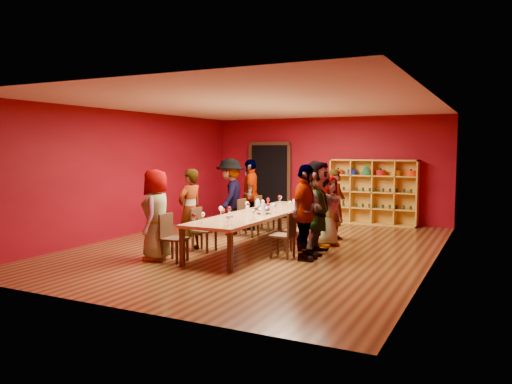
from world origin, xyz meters
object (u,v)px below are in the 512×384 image
Objects in this scene: chair_person_left_1 at (201,227)px; person_left_0 at (156,215)px; person_right_3 at (327,210)px; chair_person_right_2 at (299,227)px; chair_person_left_4 at (262,211)px; person_right_4 at (336,205)px; person_left_4 at (251,195)px; tasting_table at (260,215)px; chair_person_left_3 at (246,215)px; wine_bottle at (303,199)px; chair_person_right_4 at (324,218)px; chair_person_right_3 at (313,222)px; chair_person_right_1 at (286,232)px; chair_person_left_0 at (171,235)px; spittoon_bowl at (263,210)px; shelving_unit at (373,189)px; person_left_1 at (190,210)px; person_right_2 at (317,207)px; person_right_1 at (305,212)px; person_left_3 at (230,197)px.

person_left_0 is at bearing -107.84° from chair_person_left_1.
chair_person_right_2 is at bearing -176.13° from person_right_3.
chair_person_left_4 is 2.17m from person_right_4.
person_right_3 is at bearing 41.35° from person_left_4.
tasting_table is 1.47m from person_right_3.
chair_person_left_3 is 0.49× the size of person_left_4.
chair_person_left_3 is 3.02× the size of wine_bottle.
wine_bottle is (-0.70, 0.42, 0.37)m from chair_person_right_4.
tasting_table is 5.06× the size of chair_person_right_3.
chair_person_left_4 and chair_person_right_2 have the same top height.
person_left_0 is 4.17m from wine_bottle.
chair_person_left_3 is (0.33, 3.02, -0.36)m from person_left_0.
person_left_0 is 2.50m from chair_person_right_1.
chair_person_left_0 and chair_person_left_3 have the same top height.
spittoon_bowl is (1.40, 1.74, -0.03)m from person_left_0.
shelving_unit is 2.78m from person_right_4.
person_left_4 reaches higher than person_left_0.
person_left_1 is at bearing -151.95° from spittoon_bowl.
person_left_0 is at bearing -138.67° from chair_person_right_2.
person_left_4 is at bearing 84.75° from person_right_4.
person_left_4 reaches higher than chair_person_left_3.
person_right_2 reaches higher than chair_person_left_1.
person_right_1 is 1.62m from chair_person_right_3.
person_right_2 is at bearing -1.56° from tasting_table.
chair_person_right_4 is (0.00, 1.59, 0.00)m from chair_person_right_2.
person_right_3 reaches higher than chair_person_left_3.
person_right_4 is (-0.04, 0.75, 0.05)m from person_right_3.
chair_person_right_1 is at bearing -95.52° from shelving_unit.
chair_person_left_0 is at bearing 68.81° from person_left_0.
person_left_0 is 1.11× the size of person_right_3.
chair_person_right_4 is at bearing -31.12° from wine_bottle.
wine_bottle is at bearing 71.75° from person_right_4.
chair_person_right_2 is at bearing -96.38° from shelving_unit.
person_left_0 reaches higher than spittoon_bowl.
spittoon_bowl is at bearing 120.03° from person_left_0.
chair_person_left_0 is at bearing -146.38° from chair_person_right_1.
person_right_4 is at bearing -23.43° from wine_bottle.
person_left_4 is 1.19× the size of person_right_3.
chair_person_left_1 is at bearing 92.81° from person_right_1.
person_left_4 reaches higher than person_left_1.
tasting_table is 13.54× the size of spittoon_bowl.
shelving_unit is 3.51m from person_left_4.
chair_person_right_1 is (1.82, 0.18, 0.00)m from chair_person_left_1.
person_right_3 is (2.47, 2.73, -0.09)m from person_left_0.
person_right_3 is (2.14, -0.29, 0.27)m from chair_person_left_3.
person_right_3 is at bearing 0.00° from chair_person_right_3.
tasting_table is at bearing 126.02° from person_left_0.
chair_person_right_1 is at bearing -38.27° from tasting_table.
person_left_3 is 5.61× the size of spittoon_bowl.
person_left_1 is 2.00m from person_left_3.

